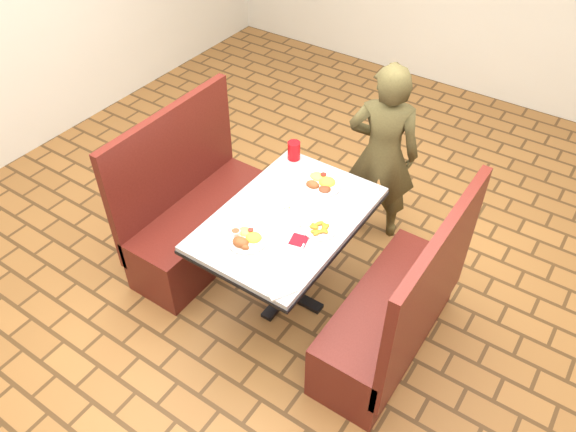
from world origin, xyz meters
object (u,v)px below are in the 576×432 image
object	(u,v)px
near_dinner_plate	(246,238)
plantain_plate	(320,229)
diner_person	(382,155)
red_tumbler	(294,151)
booth_bench_right	(395,315)
booth_bench_left	(198,218)
dining_table	(288,227)
far_dinner_plate	(321,182)

from	to	relation	value
near_dinner_plate	plantain_plate	bearing A→B (deg)	45.14
near_dinner_plate	plantain_plate	size ratio (longest dim) A/B	1.26
diner_person	red_tumbler	bearing A→B (deg)	22.46
booth_bench_right	plantain_plate	world-z (taller)	booth_bench_right
diner_person	near_dinner_plate	size ratio (longest dim) A/B	5.91
booth_bench_left	plantain_plate	xyz separation A→B (m)	(1.03, -0.00, 0.43)
booth_bench_left	diner_person	xyz separation A→B (m)	(0.97, 0.96, 0.39)
booth_bench_left	near_dinner_plate	xyz separation A→B (m)	(0.72, -0.32, 0.45)
dining_table	booth_bench_right	size ratio (longest dim) A/B	1.01
booth_bench_right	near_dinner_plate	distance (m)	1.04
booth_bench_left	booth_bench_right	xyz separation A→B (m)	(1.60, 0.00, 0.00)
near_dinner_plate	plantain_plate	distance (m)	0.45
diner_person	plantain_plate	size ratio (longest dim) A/B	7.47
diner_person	near_dinner_plate	bearing A→B (deg)	59.01
diner_person	far_dinner_plate	bearing A→B (deg)	54.41
near_dinner_plate	far_dinner_plate	xyz separation A→B (m)	(0.09, 0.70, -0.00)
diner_person	near_dinner_plate	xyz separation A→B (m)	(-0.26, -1.29, 0.06)
dining_table	far_dinner_plate	world-z (taller)	far_dinner_plate
booth_bench_left	plantain_plate	distance (m)	1.12
booth_bench_left	diner_person	distance (m)	1.42
booth_bench_left	plantain_plate	world-z (taller)	booth_bench_left
booth_bench_right	red_tumbler	xyz separation A→B (m)	(-1.11, 0.53, 0.49)
dining_table	plantain_plate	bearing A→B (deg)	-0.75
red_tumbler	dining_table	bearing A→B (deg)	-59.79
near_dinner_plate	far_dinner_plate	size ratio (longest dim) A/B	0.87
dining_table	plantain_plate	size ratio (longest dim) A/B	6.32
plantain_plate	near_dinner_plate	bearing A→B (deg)	-134.86
red_tumbler	far_dinner_plate	bearing A→B (deg)	-25.23
booth_bench_left	plantain_plate	size ratio (longest dim) A/B	6.25
booth_bench_right	near_dinner_plate	size ratio (longest dim) A/B	4.95
dining_table	red_tumbler	distance (m)	0.63
booth_bench_right	near_dinner_plate	xyz separation A→B (m)	(-0.88, -0.32, 0.45)
booth_bench_right	diner_person	distance (m)	1.21
red_tumbler	booth_bench_left	bearing A→B (deg)	-132.95
dining_table	plantain_plate	distance (m)	0.26
diner_person	plantain_plate	bearing A→B (deg)	74.01
dining_table	booth_bench_left	size ratio (longest dim) A/B	1.01
booth_bench_left	near_dinner_plate	distance (m)	0.90
near_dinner_plate	red_tumbler	bearing A→B (deg)	104.74
dining_table	booth_bench_right	xyz separation A→B (m)	(0.80, 0.00, -0.32)
dining_table	booth_bench_left	world-z (taller)	booth_bench_left
booth_bench_left	red_tumbler	world-z (taller)	booth_bench_left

